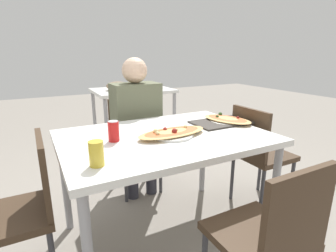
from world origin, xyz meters
TOP-DOWN VIEW (x-y plane):
  - ground_plane at (0.00, 0.00)m, footprint 14.00×14.00m
  - dining_table at (0.00, 0.00)m, footprint 1.32×0.93m
  - chair_far_seated at (0.07, 0.79)m, footprint 0.40×0.40m
  - chair_near_camera at (0.11, -0.79)m, footprint 0.40×0.40m
  - chair_side_left at (-0.85, -0.02)m, footprint 0.40×0.40m
  - chair_side_right at (0.85, -0.02)m, footprint 0.40×0.40m
  - person_seated at (0.07, 0.68)m, footprint 0.41×0.27m
  - pizza_main at (0.03, -0.05)m, footprint 0.49×0.27m
  - soda_can at (-0.33, 0.03)m, footprint 0.07×0.07m
  - drink_glass at (-0.51, -0.28)m, footprint 0.07×0.07m
  - serving_tray at (0.51, 0.06)m, footprint 0.43×0.27m
  - pizza_second at (0.56, 0.06)m, footprint 0.32×0.44m
  - background_table at (0.53, 2.14)m, footprint 1.10×0.80m

SIDE VIEW (x-z plane):
  - ground_plane at x=0.00m, z-range 0.00..0.00m
  - chair_far_seated at x=0.07m, z-range 0.07..0.94m
  - chair_near_camera at x=0.11m, z-range 0.07..0.94m
  - chair_side_left at x=-0.85m, z-range 0.07..0.94m
  - chair_side_right at x=0.85m, z-range 0.07..0.94m
  - dining_table at x=0.00m, z-range 0.31..1.08m
  - background_table at x=0.53m, z-range 0.26..1.15m
  - person_seated at x=0.07m, z-range 0.12..1.36m
  - serving_tray at x=0.51m, z-range 0.77..0.78m
  - pizza_second at x=0.56m, z-range 0.76..0.81m
  - pizza_main at x=0.03m, z-range 0.76..0.82m
  - drink_glass at x=-0.51m, z-range 0.77..0.89m
  - soda_can at x=-0.33m, z-range 0.77..0.89m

